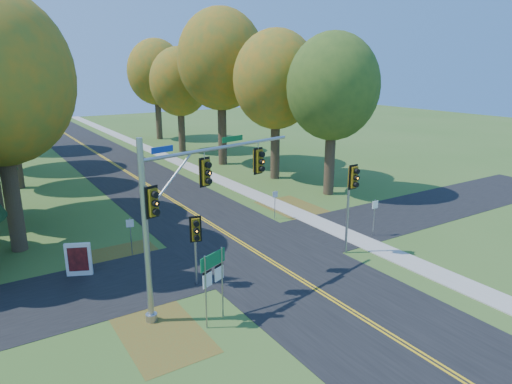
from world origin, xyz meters
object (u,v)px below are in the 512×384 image
east_signal_pole (352,187)px  route_sign_cluster (213,273)px  info_kiosk (79,260)px  traffic_mast (188,197)px

east_signal_pole → route_sign_cluster: 9.93m
route_sign_cluster → info_kiosk: route_sign_cluster is taller
traffic_mast → east_signal_pole: size_ratio=1.60×
route_sign_cluster → east_signal_pole: bearing=-10.2°
traffic_mast → east_signal_pole: 9.73m
east_signal_pole → route_sign_cluster: (-9.54, -2.20, -1.67)m
east_signal_pole → info_kiosk: bearing=157.6°
info_kiosk → east_signal_pole: bearing=2.9°
traffic_mast → info_kiosk: bearing=109.6°
traffic_mast → info_kiosk: 7.76m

